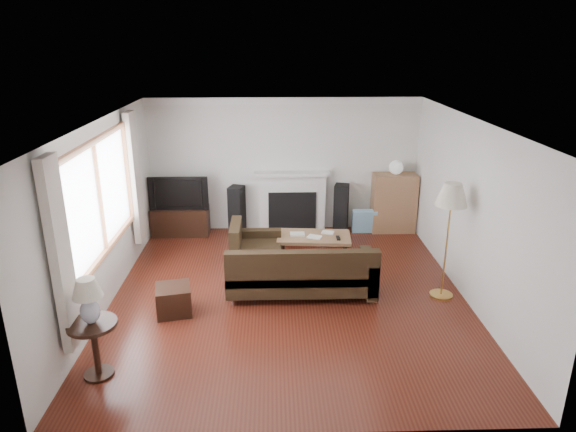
{
  "coord_description": "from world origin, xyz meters",
  "views": [
    {
      "loc": [
        -0.21,
        -6.61,
        3.53
      ],
      "look_at": [
        0.0,
        0.3,
        1.1
      ],
      "focal_mm": 32.0,
      "sensor_mm": 36.0,
      "label": 1
    }
  ],
  "objects_px": {
    "tv_stand": "(181,221)",
    "side_table": "(96,349)",
    "floor_lamp": "(447,242)",
    "sectional_sofa": "(301,270)",
    "bookshelf": "(394,203)",
    "coffee_table": "(314,248)"
  },
  "relations": [
    {
      "from": "tv_stand",
      "to": "side_table",
      "type": "bearing_deg",
      "value": -92.69
    },
    {
      "from": "floor_lamp",
      "to": "sectional_sofa",
      "type": "bearing_deg",
      "value": 175.77
    },
    {
      "from": "tv_stand",
      "to": "sectional_sofa",
      "type": "xyz_separation_m",
      "value": [
        2.13,
        -2.44,
        0.11
      ]
    },
    {
      "from": "sectional_sofa",
      "to": "floor_lamp",
      "type": "xyz_separation_m",
      "value": [
        2.01,
        -0.15,
        0.47
      ]
    },
    {
      "from": "bookshelf",
      "to": "floor_lamp",
      "type": "xyz_separation_m",
      "value": [
        0.13,
        -2.63,
        0.28
      ]
    },
    {
      "from": "floor_lamp",
      "to": "side_table",
      "type": "bearing_deg",
      "value": -158.7
    },
    {
      "from": "tv_stand",
      "to": "side_table",
      "type": "height_order",
      "value": "side_table"
    },
    {
      "from": "coffee_table",
      "to": "side_table",
      "type": "height_order",
      "value": "side_table"
    },
    {
      "from": "bookshelf",
      "to": "coffee_table",
      "type": "height_order",
      "value": "bookshelf"
    },
    {
      "from": "sectional_sofa",
      "to": "floor_lamp",
      "type": "height_order",
      "value": "floor_lamp"
    },
    {
      "from": "floor_lamp",
      "to": "coffee_table",
      "type": "bearing_deg",
      "value": 144.12
    },
    {
      "from": "bookshelf",
      "to": "sectional_sofa",
      "type": "distance_m",
      "value": 3.12
    },
    {
      "from": "bookshelf",
      "to": "sectional_sofa",
      "type": "bearing_deg",
      "value": -127.24
    },
    {
      "from": "coffee_table",
      "to": "floor_lamp",
      "type": "distance_m",
      "value": 2.23
    },
    {
      "from": "side_table",
      "to": "sectional_sofa",
      "type": "bearing_deg",
      "value": 38.35
    },
    {
      "from": "tv_stand",
      "to": "coffee_table",
      "type": "distance_m",
      "value": 2.74
    },
    {
      "from": "sectional_sofa",
      "to": "coffee_table",
      "type": "distance_m",
      "value": 1.15
    },
    {
      "from": "tv_stand",
      "to": "bookshelf",
      "type": "distance_m",
      "value": 4.02
    },
    {
      "from": "tv_stand",
      "to": "sectional_sofa",
      "type": "relative_size",
      "value": 0.46
    },
    {
      "from": "side_table",
      "to": "bookshelf",
      "type": "bearing_deg",
      "value": 45.73
    },
    {
      "from": "tv_stand",
      "to": "floor_lamp",
      "type": "distance_m",
      "value": 4.92
    },
    {
      "from": "tv_stand",
      "to": "bookshelf",
      "type": "height_order",
      "value": "bookshelf"
    }
  ]
}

